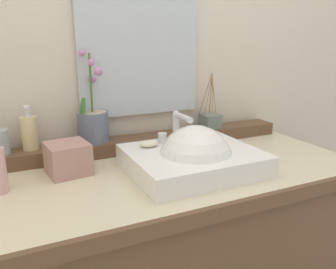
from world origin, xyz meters
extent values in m
cube|color=beige|center=(0.00, 0.42, 1.23)|extent=(3.32, 0.20, 2.45)
cube|color=beige|center=(0.00, 0.00, 0.84)|extent=(1.47, 0.63, 0.04)
cube|color=brown|center=(0.00, -0.31, 0.84)|extent=(1.47, 0.02, 0.04)
cube|color=brown|center=(0.00, 0.25, 0.88)|extent=(1.39, 0.11, 0.05)
cube|color=white|center=(0.13, -0.05, 0.89)|extent=(0.43, 0.36, 0.07)
sphere|color=white|center=(0.13, -0.06, 0.89)|extent=(0.25, 0.25, 0.25)
cylinder|color=silver|center=(0.13, 0.08, 0.97)|extent=(0.02, 0.02, 0.10)
cylinder|color=silver|center=(0.13, 0.03, 1.02)|extent=(0.02, 0.11, 0.02)
sphere|color=silver|center=(0.13, 0.08, 1.02)|extent=(0.03, 0.03, 0.03)
cylinder|color=silver|center=(0.07, 0.08, 0.94)|extent=(0.03, 0.03, 0.04)
cylinder|color=silver|center=(0.18, 0.08, 0.94)|extent=(0.03, 0.03, 0.04)
ellipsoid|color=beige|center=(0.01, 0.05, 0.94)|extent=(0.07, 0.04, 0.02)
cylinder|color=slate|center=(-0.13, 0.26, 0.96)|extent=(0.12, 0.12, 0.12)
cylinder|color=tan|center=(-0.13, 0.26, 1.02)|extent=(0.10, 0.10, 0.01)
cylinder|color=#476B38|center=(-0.13, 0.26, 1.13)|extent=(0.01, 0.01, 0.22)
ellipsoid|color=#387033|center=(-0.17, 0.24, 1.04)|extent=(0.04, 0.04, 0.09)
ellipsoid|color=#387033|center=(-0.17, 0.27, 1.04)|extent=(0.03, 0.03, 0.08)
ellipsoid|color=#387033|center=(-0.14, 0.32, 1.04)|extent=(0.03, 0.03, 0.11)
sphere|color=#BE79B6|center=(-0.12, 0.28, 1.14)|extent=(0.03, 0.03, 0.03)
sphere|color=#BE79B6|center=(-0.11, 0.24, 1.17)|extent=(0.03, 0.03, 0.03)
sphere|color=#BE79B6|center=(-0.13, 0.25, 1.21)|extent=(0.03, 0.03, 0.03)
sphere|color=#BE79B6|center=(-0.15, 0.28, 1.24)|extent=(0.02, 0.02, 0.02)
cylinder|color=#D6C388|center=(-0.36, 0.26, 0.97)|extent=(0.06, 0.06, 0.12)
cylinder|color=silver|center=(-0.36, 0.26, 1.03)|extent=(0.02, 0.02, 0.02)
cylinder|color=silver|center=(-0.36, 0.26, 1.05)|extent=(0.03, 0.03, 0.02)
cylinder|color=silver|center=(-0.36, 0.25, 1.06)|extent=(0.01, 0.03, 0.01)
cube|color=slate|center=(0.38, 0.25, 0.94)|extent=(0.08, 0.08, 0.06)
cylinder|color=#9E7A4C|center=(0.40, 0.25, 1.04)|extent=(0.03, 0.00, 0.15)
cylinder|color=#9E7A4C|center=(0.39, 0.27, 1.05)|extent=(0.03, 0.05, 0.19)
cylinder|color=#9E7A4C|center=(0.37, 0.27, 1.05)|extent=(0.03, 0.06, 0.19)
cylinder|color=#9E7A4C|center=(0.37, 0.25, 1.05)|extent=(0.04, 0.00, 0.17)
cylinder|color=#9E7A4C|center=(0.38, 0.23, 1.05)|extent=(0.01, 0.04, 0.18)
cylinder|color=#9E7A4C|center=(0.39, 0.23, 1.05)|extent=(0.01, 0.03, 0.19)
cube|color=tan|center=(-0.26, 0.11, 0.91)|extent=(0.15, 0.15, 0.11)
cube|color=silver|center=(0.08, 0.31, 1.29)|extent=(0.50, 0.02, 0.61)
camera|label=1|loc=(-0.42, -1.01, 1.29)|focal=36.92mm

